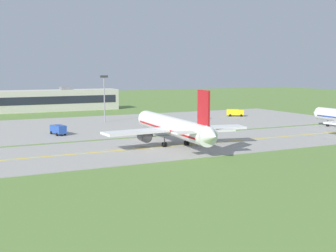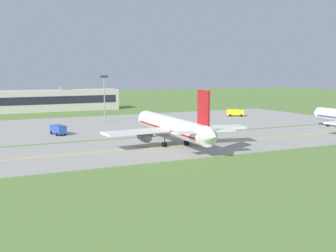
# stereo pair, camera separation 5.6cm
# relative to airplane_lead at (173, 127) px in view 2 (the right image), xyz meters

# --- Properties ---
(ground_plane) EXTENTS (500.00, 500.00, 0.00)m
(ground_plane) POSITION_rel_airplane_lead_xyz_m (-5.83, -1.10, -4.13)
(ground_plane) COLOR olive
(taxiway_strip) EXTENTS (240.00, 28.00, 0.10)m
(taxiway_strip) POSITION_rel_airplane_lead_xyz_m (-5.83, -1.10, -4.08)
(taxiway_strip) COLOR #9E9B93
(taxiway_strip) RESTS_ON ground
(apron_pad) EXTENTS (140.00, 52.00, 0.10)m
(apron_pad) POSITION_rel_airplane_lead_xyz_m (4.17, 40.90, -4.08)
(apron_pad) COLOR #9E9B93
(apron_pad) RESTS_ON ground
(taxiway_centreline) EXTENTS (220.00, 0.60, 0.01)m
(taxiway_centreline) POSITION_rel_airplane_lead_xyz_m (-5.83, -1.10, -4.03)
(taxiway_centreline) COLOR yellow
(taxiway_centreline) RESTS_ON taxiway_strip
(airplane_lead) EXTENTS (32.45, 39.65, 12.70)m
(airplane_lead) POSITION_rel_airplane_lead_xyz_m (0.00, 0.00, 0.00)
(airplane_lead) COLOR white
(airplane_lead) RESTS_ON ground
(service_truck_baggage) EXTENTS (6.14, 5.00, 2.60)m
(service_truck_baggage) POSITION_rel_airplane_lead_xyz_m (47.12, 44.34, -2.60)
(service_truck_baggage) COLOR yellow
(service_truck_baggage) RESTS_ON ground
(service_truck_fuel) EXTENTS (5.13, 6.51, 2.59)m
(service_truck_fuel) POSITION_rel_airplane_lead_xyz_m (31.65, 40.26, -2.95)
(service_truck_fuel) COLOR silver
(service_truck_fuel) RESTS_ON ground
(service_truck_catering) EXTENTS (3.16, 6.27, 2.60)m
(service_truck_catering) POSITION_rel_airplane_lead_xyz_m (-19.02, 26.62, -2.60)
(service_truck_catering) COLOR #264CA5
(service_truck_catering) RESTS_ON ground
(service_truck_pushback) EXTENTS (6.33, 3.57, 2.60)m
(service_truck_pushback) POSITION_rel_airplane_lead_xyz_m (11.91, 26.65, -2.60)
(service_truck_pushback) COLOR red
(service_truck_pushback) RESTS_ON ground
(terminal_building) EXTENTS (69.75, 10.27, 9.56)m
(terminal_building) POSITION_rel_airplane_lead_xyz_m (-14.36, 95.18, 0.06)
(terminal_building) COLOR beige
(terminal_building) RESTS_ON ground
(apron_light_mast) EXTENTS (2.40, 0.50, 14.70)m
(apron_light_mast) POSITION_rel_airplane_lead_xyz_m (0.31, 47.80, 5.19)
(apron_light_mast) COLOR gray
(apron_light_mast) RESTS_ON ground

